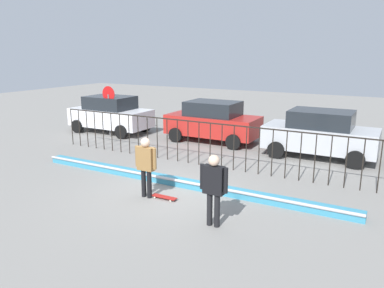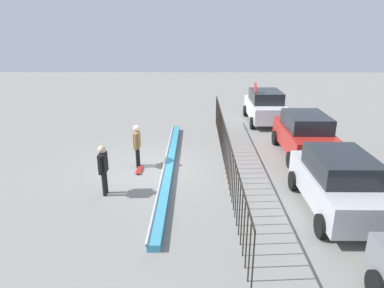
% 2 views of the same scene
% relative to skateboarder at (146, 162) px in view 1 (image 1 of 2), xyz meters
% --- Properties ---
extents(ground_plane, '(60.00, 60.00, 0.00)m').
position_rel_skateboarder_xyz_m(ground_plane, '(0.27, 0.58, -1.07)').
color(ground_plane, gray).
extents(bowl_coping_ledge, '(11.00, 0.41, 0.27)m').
position_rel_skateboarder_xyz_m(bowl_coping_ledge, '(0.27, 1.29, -0.95)').
color(bowl_coping_ledge, teal).
rests_on(bowl_coping_ledge, ground).
extents(perimeter_fence, '(14.04, 0.04, 1.65)m').
position_rel_skateboarder_xyz_m(perimeter_fence, '(0.27, 3.61, -0.04)').
color(perimeter_fence, black).
rests_on(perimeter_fence, ground).
extents(skateboarder, '(0.72, 0.27, 1.78)m').
position_rel_skateboarder_xyz_m(skateboarder, '(0.00, 0.00, 0.00)').
color(skateboarder, black).
rests_on(skateboarder, ground).
extents(skateboard, '(0.80, 0.20, 0.07)m').
position_rel_skateboarder_xyz_m(skateboard, '(0.52, 0.12, -1.01)').
color(skateboard, '#A51E19').
rests_on(skateboard, ground).
extents(camera_operator, '(0.73, 0.27, 1.80)m').
position_rel_skateboarder_xyz_m(camera_operator, '(2.52, -0.74, 0.01)').
color(camera_operator, black).
rests_on(camera_operator, ground).
extents(parked_car_white, '(4.30, 2.12, 1.90)m').
position_rel_skateboarder_xyz_m(parked_car_white, '(-6.99, 6.55, -0.10)').
color(parked_car_white, silver).
rests_on(parked_car_white, ground).
extents(parked_car_red, '(4.30, 2.12, 1.90)m').
position_rel_skateboarder_xyz_m(parked_car_red, '(-1.40, 7.26, -0.10)').
color(parked_car_red, '#B2231E').
rests_on(parked_car_red, ground).
extents(parked_car_silver, '(4.30, 2.12, 1.90)m').
position_rel_skateboarder_xyz_m(parked_car_silver, '(3.53, 6.84, -0.10)').
color(parked_car_silver, '#B7BABF').
rests_on(parked_car_silver, ground).
extents(stop_sign, '(0.76, 0.07, 2.50)m').
position_rel_skateboarder_xyz_m(stop_sign, '(-6.40, 5.79, 0.55)').
color(stop_sign, slate).
rests_on(stop_sign, ground).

